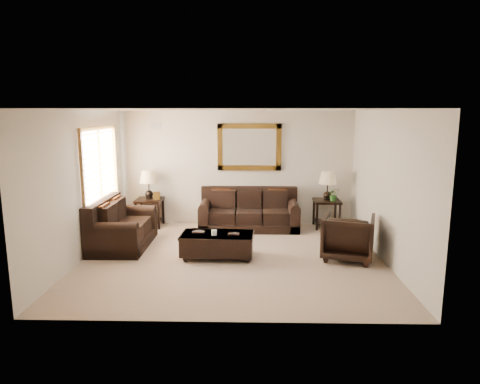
{
  "coord_description": "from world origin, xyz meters",
  "views": [
    {
      "loc": [
        0.32,
        -7.59,
        2.65
      ],
      "look_at": [
        0.12,
        0.6,
        1.12
      ],
      "focal_mm": 32.0,
      "sensor_mm": 36.0,
      "label": 1
    }
  ],
  "objects_px": {
    "sofa": "(249,214)",
    "loveseat": "(120,229)",
    "end_table_right": "(327,191)",
    "armchair": "(348,235)",
    "end_table_left": "(149,190)",
    "coffee_table": "(217,243)"
  },
  "relations": [
    {
      "from": "loveseat",
      "to": "end_table_left",
      "type": "bearing_deg",
      "value": -9.28
    },
    {
      "from": "sofa",
      "to": "end_table_right",
      "type": "height_order",
      "value": "end_table_right"
    },
    {
      "from": "sofa",
      "to": "coffee_table",
      "type": "bearing_deg",
      "value": -105.78
    },
    {
      "from": "coffee_table",
      "to": "end_table_left",
      "type": "bearing_deg",
      "value": 131.79
    },
    {
      "from": "end_table_left",
      "to": "armchair",
      "type": "relative_size",
      "value": 1.46
    },
    {
      "from": "coffee_table",
      "to": "end_table_right",
      "type": "bearing_deg",
      "value": 44.84
    },
    {
      "from": "end_table_right",
      "to": "loveseat",
      "type": "bearing_deg",
      "value": -160.75
    },
    {
      "from": "loveseat",
      "to": "armchair",
      "type": "distance_m",
      "value": 4.45
    },
    {
      "from": "end_table_left",
      "to": "sofa",
      "type": "bearing_deg",
      "value": -2.47
    },
    {
      "from": "end_table_left",
      "to": "end_table_right",
      "type": "bearing_deg",
      "value": 0.06
    },
    {
      "from": "sofa",
      "to": "loveseat",
      "type": "relative_size",
      "value": 1.32
    },
    {
      "from": "sofa",
      "to": "end_table_right",
      "type": "xyz_separation_m",
      "value": [
        1.81,
        0.1,
        0.53
      ]
    },
    {
      "from": "end_table_right",
      "to": "armchair",
      "type": "xyz_separation_m",
      "value": [
        0.01,
        -2.18,
        -0.41
      ]
    },
    {
      "from": "end_table_left",
      "to": "end_table_right",
      "type": "relative_size",
      "value": 1.01
    },
    {
      "from": "loveseat",
      "to": "end_table_right",
      "type": "xyz_separation_m",
      "value": [
        4.39,
        1.53,
        0.51
      ]
    },
    {
      "from": "end_table_right",
      "to": "coffee_table",
      "type": "height_order",
      "value": "end_table_right"
    },
    {
      "from": "end_table_left",
      "to": "armchair",
      "type": "bearing_deg",
      "value": -27.65
    },
    {
      "from": "end_table_right",
      "to": "armchair",
      "type": "relative_size",
      "value": 1.45
    },
    {
      "from": "loveseat",
      "to": "armchair",
      "type": "xyz_separation_m",
      "value": [
        4.4,
        -0.65,
        0.1
      ]
    },
    {
      "from": "loveseat",
      "to": "coffee_table",
      "type": "bearing_deg",
      "value": -107.4
    },
    {
      "from": "end_table_left",
      "to": "end_table_right",
      "type": "height_order",
      "value": "end_table_left"
    },
    {
      "from": "coffee_table",
      "to": "armchair",
      "type": "bearing_deg",
      "value": 2.26
    }
  ]
}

